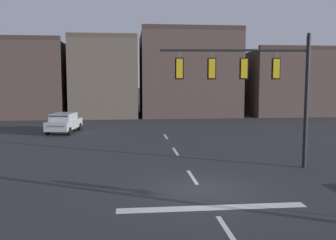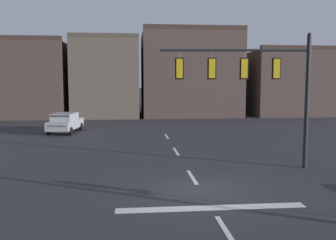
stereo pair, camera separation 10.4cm
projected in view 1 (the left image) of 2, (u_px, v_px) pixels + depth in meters
The scene contains 6 objects.
ground_plane at pixel (201, 190), 14.42m from camera, with size 400.00×400.00×0.00m, color #2B2B30.
stop_bar_paint at pixel (212, 208), 12.45m from camera, with size 6.40×0.50×0.01m, color silver.
lane_centreline at pixel (192, 177), 16.40m from camera, with size 0.16×26.40×0.01m.
signal_mast_near_side at pixel (255, 77), 17.73m from camera, with size 7.11×0.84×6.49m.
car_lot_nearside at pixel (64, 122), 30.27m from camera, with size 2.41×4.63×1.61m.
building_row at pixel (166, 79), 45.95m from camera, with size 41.66×12.26×10.27m.
Camera 1 is at (-2.73, -13.85, 4.23)m, focal length 39.85 mm.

